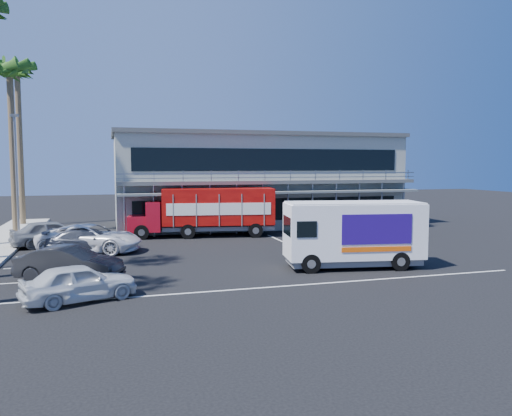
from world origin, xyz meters
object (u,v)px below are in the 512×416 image
object	(u,v)px
parked_car_a	(79,282)
parked_car_b	(70,264)
white_van	(353,233)
red_truck	(208,210)

from	to	relation	value
parked_car_a	parked_car_b	size ratio (longest dim) A/B	0.91
white_van	parked_car_b	world-z (taller)	white_van
red_truck	white_van	world-z (taller)	red_truck
white_van	parked_car_b	bearing A→B (deg)	-175.35
parked_car_a	red_truck	bearing A→B (deg)	-46.88
red_truck	parked_car_a	size ratio (longest dim) A/B	2.49
white_van	red_truck	bearing A→B (deg)	119.87
red_truck	white_van	bearing A→B (deg)	-59.98
parked_car_a	parked_car_b	distance (m)	3.55
red_truck	white_van	distance (m)	12.92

